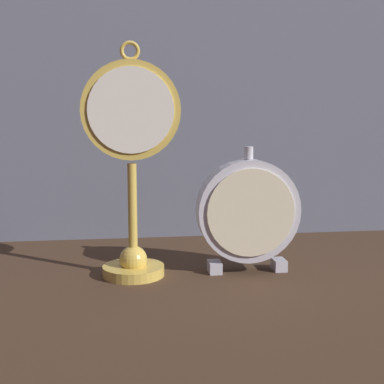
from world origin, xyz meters
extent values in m
plane|color=#422D1E|center=(0.00, 0.00, 0.00)|extent=(4.00, 4.00, 0.00)
cube|color=slate|center=(0.00, 0.33, 0.35)|extent=(1.78, 0.01, 0.71)
cylinder|color=gold|center=(-0.09, 0.06, 0.01)|extent=(0.10, 0.10, 0.02)
sphere|color=gold|center=(-0.09, 0.06, 0.03)|extent=(0.04, 0.04, 0.04)
cylinder|color=gold|center=(-0.09, 0.06, 0.10)|extent=(0.01, 0.01, 0.16)
cylinder|color=gold|center=(-0.09, 0.06, 0.26)|extent=(0.15, 0.02, 0.15)
cylinder|color=silver|center=(-0.09, 0.05, 0.26)|extent=(0.13, 0.00, 0.13)
torus|color=gold|center=(-0.09, 0.06, 0.34)|extent=(0.03, 0.01, 0.03)
cube|color=silver|center=(0.03, 0.06, 0.01)|extent=(0.02, 0.03, 0.02)
cube|color=silver|center=(0.14, 0.06, 0.01)|extent=(0.02, 0.03, 0.02)
cylinder|color=silver|center=(0.09, 0.06, 0.10)|extent=(0.16, 0.04, 0.16)
cylinder|color=beige|center=(0.09, 0.04, 0.10)|extent=(0.14, 0.00, 0.14)
cylinder|color=silver|center=(0.09, 0.06, 0.19)|extent=(0.01, 0.01, 0.02)
camera|label=1|loc=(-0.11, -0.75, 0.25)|focal=50.00mm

